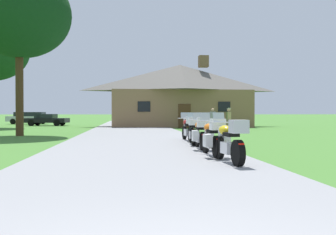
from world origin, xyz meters
TOP-DOWN VIEW (x-y plane):
  - ground_plane at (0.00, 20.00)m, footprint 500.00×500.00m
  - asphalt_driveway at (0.00, 18.00)m, footprint 6.40×80.00m
  - motorcycle_yellow_nearest_to_camera at (2.24, 7.06)m, footprint 0.67×2.08m
  - motorcycle_orange_second_in_row at (2.15, 8.65)m, footprint 0.74×2.08m
  - motorcycle_orange_third_in_row at (2.21, 10.91)m, footprint 0.76×2.08m
  - motorcycle_green_fourth_in_row at (2.25, 12.96)m, footprint 0.67×2.08m
  - motorcycle_red_farthest_in_row at (2.38, 14.97)m, footprint 0.66×2.08m
  - stone_lodge at (4.54, 34.28)m, footprint 13.43×6.53m
  - bystander_olive_shirt_near_lodge at (7.83, 28.74)m, footprint 0.39×0.47m
  - bystander_gray_shirt_beside_signpost at (5.82, 25.53)m, footprint 0.37×0.49m
  - bystander_tan_shirt_by_tree at (6.89, 24.81)m, footprint 0.28×0.54m
  - tree_left_near at (-6.60, 20.56)m, footprint 5.92×5.92m
  - parked_silver_suv_far_left at (-11.89, 43.97)m, footprint 4.77×2.32m
  - parked_black_sedan_far_left at (-8.65, 38.07)m, footprint 4.42×2.43m

SIDE VIEW (x-z plane):
  - ground_plane at x=0.00m, z-range 0.00..0.00m
  - asphalt_driveway at x=0.00m, z-range 0.00..0.06m
  - motorcycle_orange_second_in_row at x=2.15m, z-range -0.04..1.26m
  - motorcycle_orange_third_in_row at x=2.21m, z-range -0.04..1.26m
  - motorcycle_yellow_nearest_to_camera at x=2.24m, z-range -0.03..1.27m
  - motorcycle_green_fourth_in_row at x=2.25m, z-range -0.03..1.27m
  - motorcycle_red_farthest_in_row at x=2.38m, z-range -0.03..1.27m
  - parked_black_sedan_far_left at x=-8.65m, z-range 0.04..1.24m
  - parked_silver_suv_far_left at x=-11.89m, z-range 0.08..1.48m
  - bystander_gray_shirt_beside_signpost at x=5.82m, z-range 0.10..1.76m
  - bystander_olive_shirt_near_lodge at x=7.83m, z-range 0.11..1.79m
  - bystander_tan_shirt_by_tree at x=6.89m, z-range 0.11..1.79m
  - stone_lodge at x=4.54m, z-range -0.36..6.44m
  - tree_left_near at x=-6.60m, z-range 1.91..13.52m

